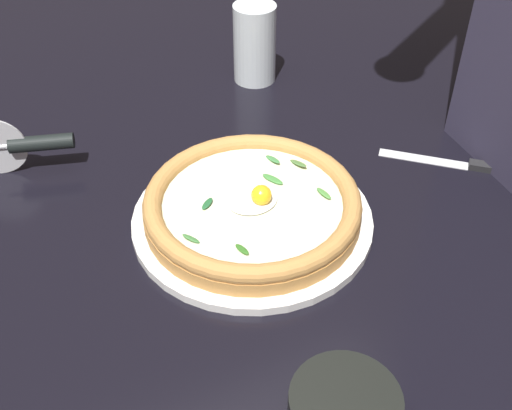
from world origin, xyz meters
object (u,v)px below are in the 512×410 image
(side_bowl, at_px, (345,407))
(pizza_cutter, at_px, (24,144))
(table_knife, at_px, (477,166))
(pizza, at_px, (256,206))
(drinking_glass, at_px, (255,49))

(side_bowl, xyz_separation_m, pizza_cutter, (0.19, -0.53, 0.03))
(side_bowl, height_order, pizza_cutter, pizza_cutter)
(table_knife, bearing_deg, pizza_cutter, -26.17)
(pizza, relative_size, table_knife, 1.63)
(side_bowl, height_order, drinking_glass, drinking_glass)
(drinking_glass, bearing_deg, table_knife, 114.68)
(pizza_cutter, bearing_deg, table_knife, 153.83)
(side_bowl, bearing_deg, pizza_cutter, -70.26)
(pizza, distance_m, side_bowl, 0.29)
(pizza, height_order, pizza_cutter, pizza_cutter)
(pizza_cutter, height_order, table_knife, pizza_cutter)
(table_knife, bearing_deg, drinking_glass, -65.32)
(side_bowl, relative_size, pizza_cutter, 0.73)
(pizza, height_order, side_bowl, pizza)
(pizza, xyz_separation_m, drinking_glass, (-0.16, -0.34, 0.03))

